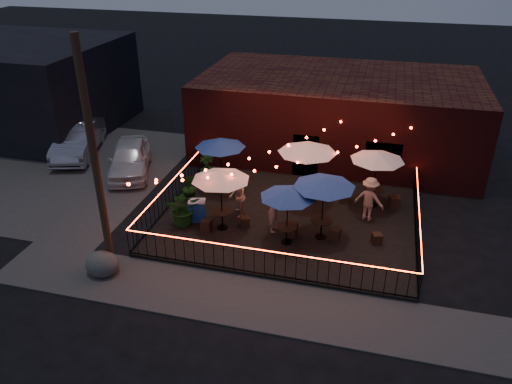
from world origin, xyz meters
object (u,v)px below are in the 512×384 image
at_px(cafe_table_2, 288,194).
at_px(cafe_table_4, 324,183).
at_px(boulder, 102,264).
at_px(cafe_table_3, 307,149).
at_px(cafe_table_1, 220,144).
at_px(utility_pole, 95,162).
at_px(cafe_table_5, 378,157).
at_px(cooler, 197,210).
at_px(cafe_table_0, 221,176).

relative_size(cafe_table_2, cafe_table_4, 0.79).
bearing_deg(boulder, cafe_table_3, 48.24).
bearing_deg(boulder, cafe_table_4, 29.75).
height_order(cafe_table_1, boulder, cafe_table_1).
bearing_deg(utility_pole, cafe_table_4, 26.74).
bearing_deg(cafe_table_5, cafe_table_4, -119.81).
bearing_deg(cafe_table_4, utility_pole, -153.26).
distance_m(utility_pole, cafe_table_1, 6.78).
bearing_deg(utility_pole, cafe_table_3, 46.23).
xyz_separation_m(cafe_table_3, boulder, (-5.89, -6.59, -2.22)).
relative_size(cafe_table_3, cooler, 3.04).
distance_m(cafe_table_3, cooler, 5.12).
height_order(cafe_table_0, cafe_table_5, cafe_table_0).
relative_size(cafe_table_5, boulder, 2.48).
distance_m(cafe_table_2, cafe_table_4, 1.40).
bearing_deg(utility_pole, cooler, 60.88).
bearing_deg(boulder, cafe_table_5, 38.93).
height_order(cafe_table_1, cafe_table_4, cafe_table_4).
distance_m(cafe_table_2, cafe_table_3, 3.34).
bearing_deg(cafe_table_5, cooler, -155.53).
distance_m(cafe_table_3, cafe_table_4, 2.83).
distance_m(utility_pole, cafe_table_5, 10.96).
relative_size(cafe_table_1, cooler, 3.10).
bearing_deg(boulder, cafe_table_1, 72.83).
distance_m(cafe_table_1, cafe_table_3, 3.81).
bearing_deg(cafe_table_3, cafe_table_2, -92.29).
bearing_deg(cafe_table_3, cooler, -146.10).
distance_m(cooler, boulder, 4.43).
xyz_separation_m(cafe_table_0, cafe_table_3, (2.77, 2.92, 0.22)).
bearing_deg(cafe_table_1, cooler, -92.24).
xyz_separation_m(cafe_table_2, cooler, (-3.78, 0.68, -1.60)).
height_order(utility_pole, cafe_table_2, utility_pole).
xyz_separation_m(utility_pole, cooler, (1.93, 3.47, -3.40)).
relative_size(utility_pole, cafe_table_2, 3.55).
height_order(cafe_table_0, cooler, cafe_table_0).
xyz_separation_m(cafe_table_1, boulder, (-2.08, -6.75, -1.97)).
height_order(cafe_table_1, cafe_table_5, cafe_table_5).
bearing_deg(cafe_table_2, cafe_table_0, 171.54).
height_order(cafe_table_1, cafe_table_2, cafe_table_1).
height_order(cafe_table_1, cooler, cafe_table_1).
distance_m(cafe_table_1, cooler, 3.29).
xyz_separation_m(cafe_table_1, cafe_table_3, (3.80, -0.15, 0.25)).
height_order(cafe_table_5, cooler, cafe_table_5).
height_order(cafe_table_1, cafe_table_3, cafe_table_3).
height_order(cafe_table_0, boulder, cafe_table_0).
distance_m(cafe_table_1, cafe_table_4, 5.60).
distance_m(cafe_table_0, cafe_table_2, 2.67).
bearing_deg(cafe_table_4, cafe_table_1, 150.26).
bearing_deg(cafe_table_1, cafe_table_5, 2.39).
bearing_deg(cafe_table_3, utility_pole, -133.77).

